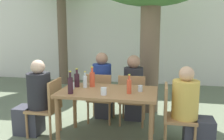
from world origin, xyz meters
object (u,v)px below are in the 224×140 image
Objects in this scene: dining_table_front at (108,97)px; drinking_glass_0 at (104,91)px; water_bottle_2 at (85,81)px; patio_chair_0 at (49,104)px; patio_chair_3 at (132,97)px; wine_bottle_4 at (70,85)px; drinking_glass_1 at (140,88)px; person_seated_2 at (103,89)px; person_seated_3 at (134,91)px; person_seated_0 at (35,101)px; patio_chair_1 at (173,113)px; soda_bottle_3 at (92,79)px; person_seated_1 at (191,112)px; soda_bottle_0 at (129,86)px; drinking_glass_2 at (72,86)px; patio_chair_2 at (100,95)px; wine_bottle_1 at (77,80)px.

drinking_glass_0 is at bearing -92.15° from dining_table_front.
patio_chair_0 is at bearing -168.33° from water_bottle_2.
wine_bottle_4 is (-0.75, -0.91, 0.39)m from patio_chair_3.
wine_bottle_4 is at bearing -161.60° from drinking_glass_1.
person_seated_2 reaches higher than drinking_glass_1.
water_bottle_2 is at bearing 136.87° from drinking_glass_0.
person_seated_3 is at bearing 56.64° from wine_bottle_4.
person_seated_0 is at bearing 44.71° from person_seated_2.
patio_chair_1 is 2.83× the size of soda_bottle_3.
person_seated_1 reaches higher than soda_bottle_0.
drinking_glass_1 is 1.01m from drinking_glass_2.
patio_chair_3 is at bearing 117.96° from patio_chair_0.
patio_chair_2 reaches higher than drinking_glass_2.
drinking_glass_1 is at bearing 102.29° from person_seated_3.
patio_chair_2 is (-0.28, 0.64, -0.18)m from dining_table_front.
water_bottle_2 is at bearing 85.02° from patio_chair_1.
dining_table_front is 0.72m from patio_chair_3.
person_seated_3 reaches higher than patio_chair_0.
wine_bottle_4 is at bearing 60.23° from patio_chair_0.
person_seated_1 reaches higher than drinking_glass_1.
wine_bottle_1 is at bearing 166.38° from dining_table_front.
wine_bottle_1 is at bearing 100.74° from person_seated_0.
person_seated_1 reaches higher than drinking_glass_2.
patio_chair_3 is at bearing 66.47° from dining_table_front.
drinking_glass_2 is (-0.03, -0.14, -0.06)m from wine_bottle_1.
person_seated_3 reaches higher than person_seated_0.
patio_chair_1 is at bearing 0.00° from dining_table_front.
patio_chair_2 is at bearing 134.63° from patio_chair_0.
patio_chair_3 is 0.75× the size of person_seated_0.
patio_chair_1 is 0.74× the size of person_seated_3.
person_seated_1 is 11.06× the size of drinking_glass_2.
drinking_glass_0 is (0.50, -0.36, -0.06)m from wine_bottle_1.
person_seated_1 reaches higher than patio_chair_3.
wine_bottle_1 is at bearing -163.68° from soda_bottle_3.
soda_bottle_0 is (0.60, -0.97, 0.32)m from person_seated_2.
wine_bottle_1 is 2.82× the size of drinking_glass_0.
dining_table_front is 1.59× the size of patio_chair_2.
person_seated_3 is (-0.65, 0.88, 0.04)m from patio_chair_1.
person_seated_3 is at bearing 75.38° from drinking_glass_0.
dining_table_front is at bearing 87.85° from drinking_glass_0.
person_seated_3 is at bearing 36.68° from patio_chair_1.
wine_bottle_4 is 3.14× the size of drinking_glass_0.
drinking_glass_2 is (-1.71, -0.01, 0.30)m from person_seated_1.
dining_table_front is at bearing 113.53° from patio_chair_2.
dining_table_front is 15.99× the size of drinking_glass_1.
water_bottle_2 is at bearing 98.30° from person_seated_0.
drinking_glass_1 is at bearing 91.60° from person_seated_0.
person_seated_2 is 0.56m from person_seated_3.
drinking_glass_2 is at bearing -141.62° from soda_bottle_3.
water_bottle_2 is at bearing -4.12° from wine_bottle_1.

